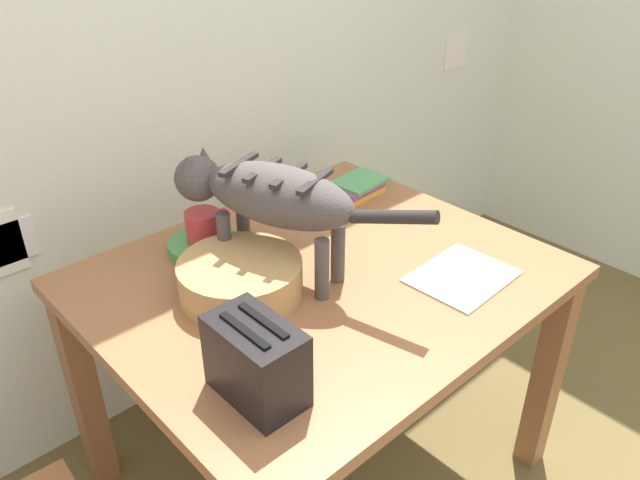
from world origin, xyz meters
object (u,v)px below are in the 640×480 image
at_px(cat, 267,196).
at_px(magazine, 462,276).
at_px(dining_table, 320,301).
at_px(wicker_basket, 240,277).
at_px(saucer_bowl, 205,246).
at_px(toaster, 256,361).
at_px(book_stack, 356,187).
at_px(coffee_mug, 204,226).

distance_m(cat, magazine, 0.54).
height_order(dining_table, wicker_basket, wicker_basket).
bearing_deg(cat, dining_table, -66.99).
relative_size(cat, saucer_bowl, 3.39).
bearing_deg(toaster, magazine, -2.21).
bearing_deg(dining_table, wicker_basket, 162.55).
xyz_separation_m(cat, saucer_bowl, (-0.07, 0.20, -0.20)).
bearing_deg(wicker_basket, toaster, -121.26).
bearing_deg(book_stack, magazine, -106.11).
bearing_deg(dining_table, magazine, -46.06).
distance_m(dining_table, book_stack, 0.51).
height_order(wicker_basket, toaster, toaster).
height_order(cat, saucer_bowl, cat).
distance_m(dining_table, cat, 0.34).
xyz_separation_m(saucer_bowl, coffee_mug, (0.00, 0.00, 0.06)).
relative_size(coffee_mug, magazine, 0.53).
relative_size(dining_table, cat, 1.69).
bearing_deg(cat, toaster, -151.42).
bearing_deg(coffee_mug, book_stack, -2.78).
height_order(book_stack, toaster, toaster).
distance_m(wicker_basket, toaster, 0.36).
bearing_deg(book_stack, saucer_bowl, 177.23).
relative_size(dining_table, wicker_basket, 3.73).
height_order(cat, book_stack, cat).
height_order(dining_table, toaster, toaster).
distance_m(saucer_bowl, book_stack, 0.57).
height_order(coffee_mug, toaster, toaster).
xyz_separation_m(book_stack, wicker_basket, (-0.62, -0.21, 0.02)).
distance_m(magazine, wicker_basket, 0.57).
height_order(dining_table, coffee_mug, coffee_mug).
bearing_deg(cat, book_stack, -0.10).
xyz_separation_m(cat, coffee_mug, (-0.07, 0.20, -0.14)).
distance_m(saucer_bowl, coffee_mug, 0.06).
distance_m(saucer_bowl, wicker_basket, 0.24).
distance_m(dining_table, saucer_bowl, 0.35).
height_order(coffee_mug, wicker_basket, coffee_mug).
height_order(saucer_bowl, wicker_basket, wicker_basket).
bearing_deg(toaster, dining_table, 31.56).
bearing_deg(coffee_mug, saucer_bowl, 180.00).
bearing_deg(magazine, cat, 131.02).
bearing_deg(book_stack, dining_table, -146.70).
relative_size(dining_table, saucer_bowl, 5.72).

